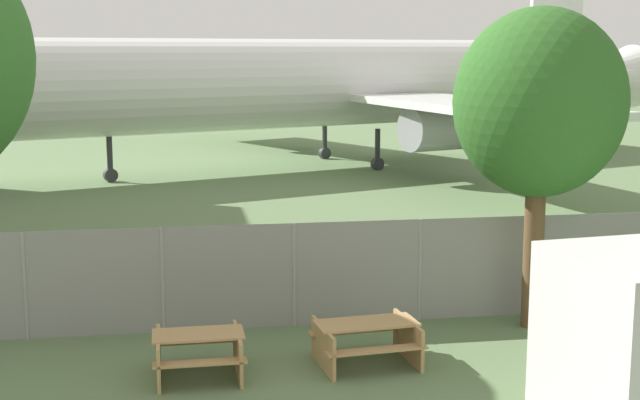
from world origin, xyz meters
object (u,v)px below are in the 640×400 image
Objects in this scene: airplane at (330,84)px; tree_left_of_cabin at (539,104)px; picnic_bench_open_grass at (366,338)px; picnic_bench_near_cabin at (198,350)px.

tree_left_of_cabin is at bearing 68.97° from airplane.
tree_left_of_cabin reaches higher than picnic_bench_open_grass.
airplane is 20.46× the size of picnic_bench_open_grass.
picnic_bench_near_cabin and picnic_bench_open_grass have the same top height.
picnic_bench_open_grass is (-3.94, -26.38, -3.34)m from airplane.
airplane reaches higher than picnic_bench_open_grass.
picnic_bench_near_cabin is 2.90m from picnic_bench_open_grass.
picnic_bench_near_cabin is at bearing -177.18° from picnic_bench_open_grass.
picnic_bench_open_grass is at bearing -156.61° from tree_left_of_cabin.
airplane reaches higher than picnic_bench_near_cabin.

